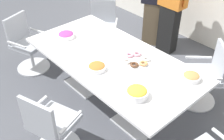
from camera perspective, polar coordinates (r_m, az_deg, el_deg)
name	(u,v)px	position (r m, az deg, el deg)	size (l,w,h in m)	color
ground_plane	(112,101)	(4.04, 0.00, -6.35)	(10.00, 10.00, 0.01)	#4C4F56
conference_table	(112,65)	(3.64, 0.00, 0.95)	(2.40, 1.20, 0.75)	white
office_chair_0	(27,46)	(4.68, -17.15, 4.74)	(0.69, 0.69, 0.91)	silver
office_chair_1	(52,128)	(3.19, -12.40, -11.62)	(0.68, 0.68, 0.91)	silver
office_chair_3	(204,78)	(3.99, 18.60, -1.56)	(0.76, 0.76, 0.91)	silver
office_chair_4	(102,30)	(4.96, -1.98, 8.31)	(0.76, 0.76, 0.91)	silver
person_standing_1	(172,2)	(4.83, 12.32, 13.68)	(0.61, 0.23, 1.79)	black
snack_bowl_chips_yellow	(137,92)	(2.95, 5.18, -4.65)	(0.25, 0.25, 0.12)	white
snack_bowl_candy_mix	(66,35)	(4.06, -9.50, 7.17)	(0.25, 0.25, 0.08)	white
snack_bowl_cookies	(191,77)	(3.30, 16.10, -1.34)	(0.21, 0.21, 0.09)	white
snack_bowl_pretzels	(97,67)	(3.34, -3.16, 0.65)	(0.23, 0.23, 0.08)	white
donut_platter	(136,60)	(3.51, 5.02, 2.09)	(0.36, 0.35, 0.04)	white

